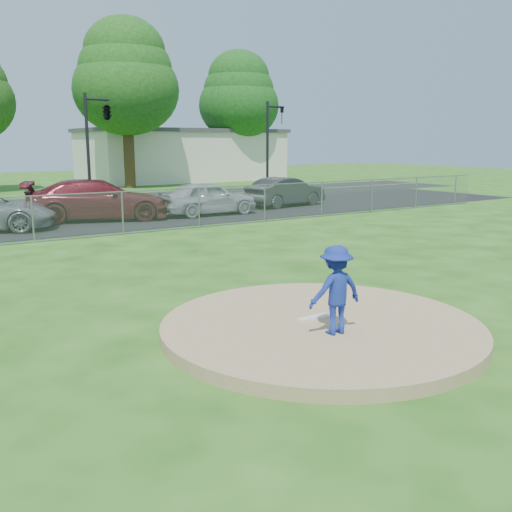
% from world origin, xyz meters
% --- Properties ---
extents(ground, '(120.00, 120.00, 0.00)m').
position_xyz_m(ground, '(0.00, 10.00, 0.00)').
color(ground, '#215512').
rests_on(ground, ground).
extents(pitchers_mound, '(5.40, 5.40, 0.20)m').
position_xyz_m(pitchers_mound, '(0.00, 0.00, 0.10)').
color(pitchers_mound, '#A6845B').
rests_on(pitchers_mound, ground).
extents(pitching_rubber, '(0.60, 0.15, 0.04)m').
position_xyz_m(pitching_rubber, '(0.00, 0.20, 0.22)').
color(pitching_rubber, white).
rests_on(pitching_rubber, pitchers_mound).
extents(chain_link_fence, '(40.00, 0.06, 1.50)m').
position_xyz_m(chain_link_fence, '(0.00, 12.00, 0.75)').
color(chain_link_fence, gray).
rests_on(chain_link_fence, ground).
extents(parking_lot, '(50.00, 8.00, 0.01)m').
position_xyz_m(parking_lot, '(0.00, 16.50, 0.01)').
color(parking_lot, black).
rests_on(parking_lot, ground).
extents(street, '(60.00, 7.00, 0.01)m').
position_xyz_m(street, '(0.00, 24.00, 0.00)').
color(street, black).
rests_on(street, ground).
extents(commercial_building, '(16.40, 9.40, 4.30)m').
position_xyz_m(commercial_building, '(16.00, 38.00, 2.16)').
color(commercial_building, beige).
rests_on(commercial_building, ground).
extents(tree_right, '(7.28, 7.28, 11.63)m').
position_xyz_m(tree_right, '(9.00, 32.00, 7.65)').
color(tree_right, '#3C2815').
rests_on(tree_right, ground).
extents(tree_far_right, '(6.72, 6.72, 10.74)m').
position_xyz_m(tree_far_right, '(20.00, 35.00, 7.06)').
color(tree_far_right, '#341E13').
rests_on(tree_far_right, ground).
extents(traffic_signal_center, '(1.42, 2.48, 5.60)m').
position_xyz_m(traffic_signal_center, '(3.97, 22.00, 4.61)').
color(traffic_signal_center, black).
rests_on(traffic_signal_center, ground).
extents(traffic_signal_right, '(1.28, 0.20, 5.60)m').
position_xyz_m(traffic_signal_right, '(14.24, 22.00, 3.36)').
color(traffic_signal_right, black).
rests_on(traffic_signal_right, ground).
extents(pitcher, '(0.96, 0.62, 1.41)m').
position_xyz_m(pitcher, '(-0.19, -0.56, 0.91)').
color(pitcher, navy).
rests_on(pitcher, pitchers_mound).
extents(parked_car_darkred, '(6.23, 4.01, 1.68)m').
position_xyz_m(parked_car_darkred, '(1.49, 16.14, 0.85)').
color(parked_car_darkred, maroon).
rests_on(parked_car_darkred, parking_lot).
extents(parked_car_pearl, '(4.40, 1.82, 1.49)m').
position_xyz_m(parked_car_pearl, '(6.14, 15.21, 0.76)').
color(parked_car_pearl, '#B1B3B6').
rests_on(parked_car_pearl, parking_lot).
extents(parked_car_charcoal, '(4.59, 2.23, 1.45)m').
position_xyz_m(parked_car_charcoal, '(11.14, 16.18, 0.73)').
color(parked_car_charcoal, '#27272A').
rests_on(parked_car_charcoal, parking_lot).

